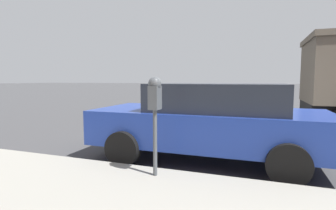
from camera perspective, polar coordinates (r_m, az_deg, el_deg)
ground_plane at (r=6.20m, az=14.84°, el=-9.15°), size 220.00×220.00×0.00m
parking_meter at (r=3.76m, az=-2.87°, el=0.90°), size 0.21×0.19×1.45m
car_blue at (r=5.13m, az=9.22°, el=-3.15°), size 2.09×4.38×1.48m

